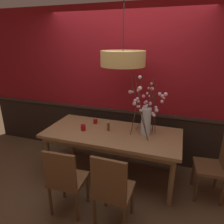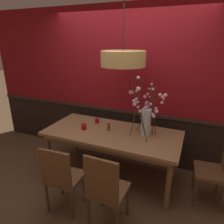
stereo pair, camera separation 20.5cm
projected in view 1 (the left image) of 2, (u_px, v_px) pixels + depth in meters
name	position (u px, v px, depth m)	size (l,w,h in m)	color
ground_plane	(112.00, 174.00, 3.30)	(24.00, 24.00, 0.00)	brown
back_wall	(125.00, 88.00, 3.46)	(5.62, 0.14, 2.60)	black
dining_table	(112.00, 137.00, 3.08)	(2.02, 0.92, 0.76)	#997047
chair_near_side_right	(112.00, 188.00, 2.23)	(0.42, 0.41, 0.95)	brown
chair_far_side_left	(112.00, 123.00, 4.02)	(0.46, 0.44, 0.91)	brown
chair_head_east_end	(216.00, 163.00, 2.69)	(0.41, 0.44, 0.94)	brown
chair_near_side_left	(65.00, 178.00, 2.42)	(0.44, 0.41, 0.91)	brown
vase_with_blossoms	(146.00, 117.00, 2.90)	(0.55, 0.58, 0.89)	silver
candle_holder_nearer_center	(95.00, 121.00, 3.35)	(0.07, 0.07, 0.07)	#9E0F14
candle_holder_nearer_edge	(83.00, 128.00, 3.09)	(0.08, 0.08, 0.09)	#9E0F14
condiment_bottle	(108.00, 126.00, 3.07)	(0.04, 0.04, 0.14)	brown
pendant_lamp	(123.00, 59.00, 2.73)	(0.61, 0.61, 0.88)	tan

